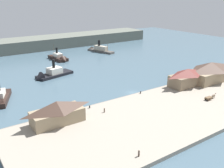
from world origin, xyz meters
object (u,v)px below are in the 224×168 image
Objects in this scene: mooring_post_west at (141,92)px; ferry_shed_west_terminal at (210,71)px; ferry_moored_east at (50,75)px; ferry_outer_harbor at (98,49)px; horse_cart at (210,97)px; ferry_near_quay at (60,58)px; pedestrian_near_east_shed at (104,110)px; mooring_post_center_east at (90,107)px; pedestrian_near_west_shed at (139,153)px; ferry_shed_customs_shed at (187,77)px; ferry_shed_east_terminal at (57,112)px.

ferry_shed_west_terminal is at bearing -7.78° from mooring_post_west.
ferry_moored_east is 62.49m from ferry_outer_harbor.
ferry_near_quay reaches higher than horse_cart.
pedestrian_near_east_shed is 6.14m from mooring_post_center_east.
pedestrian_near_west_shed is 0.10× the size of ferry_near_quay.
pedestrian_near_east_shed is (-43.30, -2.39, -3.02)m from ferry_shed_customs_shed.
horse_cart reaches higher than mooring_post_center_east.
ferry_shed_west_terminal reaches higher than ferry_moored_east.
ferry_shed_east_terminal reaches higher than pedestrian_near_east_shed.
mooring_post_west is at bearing 172.22° from ferry_shed_west_terminal.
ferry_shed_west_terminal reaches higher than ferry_outer_harbor.
ferry_shed_east_terminal is 28.82m from pedestrian_near_west_shed.
horse_cart is 100.80m from ferry_outer_harbor.
pedestrian_near_east_shed is (-57.57, -1.28, -3.55)m from ferry_shed_west_terminal.
mooring_post_west is (-36.59, 5.00, -3.83)m from ferry_shed_west_terminal.
ferry_shed_east_terminal is 0.97× the size of ferry_shed_customs_shed.
pedestrian_near_west_shed is (-49.51, -27.58, -2.95)m from ferry_shed_customs_shed.
mooring_post_west is (27.19, 31.46, -0.35)m from pedestrian_near_west_shed.
pedestrian_near_west_shed is at bearing -116.83° from ferry_outer_harbor.
mooring_post_west is (-22.32, 3.88, -3.31)m from ferry_shed_customs_shed.
ferry_near_quay is (-39.74, 77.65, -4.13)m from ferry_shed_west_terminal.
ferry_near_quay is at bearing -165.88° from ferry_outer_harbor.
ferry_outer_harbor is (50.61, 87.18, -0.38)m from pedestrian_near_east_shed.
ferry_shed_east_terminal is 17.59× the size of mooring_post_west.
horse_cart is 73.52m from ferry_moored_east.
ferry_shed_west_terminal is 1.25× the size of ferry_near_quay.
ferry_shed_west_terminal is 1.08× the size of ferry_moored_east.
mooring_post_center_east is at bearing -123.04° from ferry_outer_harbor.
ferry_near_quay reaches higher than ferry_shed_east_terminal.
ferry_outer_harbor reaches higher than horse_cart.
pedestrian_near_east_shed reaches higher than mooring_post_west.
mooring_post_center_east is 0.04× the size of ferry_outer_harbor.
ferry_moored_east is (-57.13, 48.65, -4.16)m from ferry_shed_west_terminal.
mooring_post_center_east is (13.19, 3.71, -3.13)m from ferry_shed_east_terminal.
mooring_post_center_east is at bearing 15.73° from ferry_shed_east_terminal.
mooring_post_west is 86.16m from ferry_outer_harbor.
ferry_shed_east_terminal is 58.92m from ferry_shed_customs_shed.
ferry_shed_east_terminal is at bearing -127.84° from ferry_outer_harbor.
ferry_shed_west_terminal is (73.18, -0.64, 0.70)m from ferry_shed_east_terminal.
ferry_shed_customs_shed is at bearing 3.17° from pedestrian_near_east_shed.
ferry_outer_harbor is at bearing 94.63° from ferry_shed_west_terminal.
ferry_shed_west_terminal reaches higher than ferry_shed_east_terminal.
ferry_shed_customs_shed is 18.06× the size of mooring_post_center_east.
horse_cart reaches higher than pedestrian_near_west_shed.
ferry_outer_harbor is at bearing 83.16° from horse_cart.
ferry_outer_harbor is (12.00, 100.08, -0.57)m from horse_cart.
mooring_post_west is 0.04× the size of ferry_outer_harbor.
ferry_shed_west_terminal is 12.70× the size of pedestrian_near_west_shed.
ferry_moored_east is (-20.54, 43.65, -0.33)m from mooring_post_west.
ferry_shed_customs_shed is 0.91× the size of ferry_near_quay.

